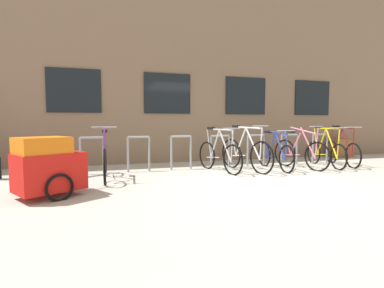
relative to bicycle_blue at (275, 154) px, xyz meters
The scene contains 12 objects.
ground_plane 1.72m from the bicycle_blue, 127.69° to the right, with size 42.00×42.00×0.00m, color #B2ADA0.
storefront_building 6.47m from the bicycle_blue, 100.10° to the left, with size 28.00×7.82×6.25m.
bike_rack 1.32m from the bicycle_blue, 154.10° to the left, with size 6.53×0.05×0.82m.
bicycle_blue is the anchor object (origin of this frame).
bicycle_yellow 1.50m from the bicycle_blue, ahead, with size 0.47×1.71×1.06m.
bicycle_pink 0.68m from the bicycle_blue, ahead, with size 0.50×1.65×1.06m.
bicycle_maroon 2.05m from the bicycle_blue, ahead, with size 0.53×1.60×1.07m.
bicycle_silver 1.41m from the bicycle_blue, behind, with size 0.53×1.67×1.03m.
bicycle_purple 3.91m from the bicycle_blue, behind, with size 0.44×1.68×1.06m.
bicycle_white 0.77m from the bicycle_blue, behind, with size 0.55×1.79×1.08m.
bike_trailer 4.90m from the bicycle_blue, 164.47° to the right, with size 1.40×1.03×0.92m.
planter_box 3.79m from the bicycle_blue, 23.70° to the left, with size 0.70×0.44×0.60m, color brown.
Camera 1 is at (-2.86, -4.62, 1.10)m, focal length 26.63 mm.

